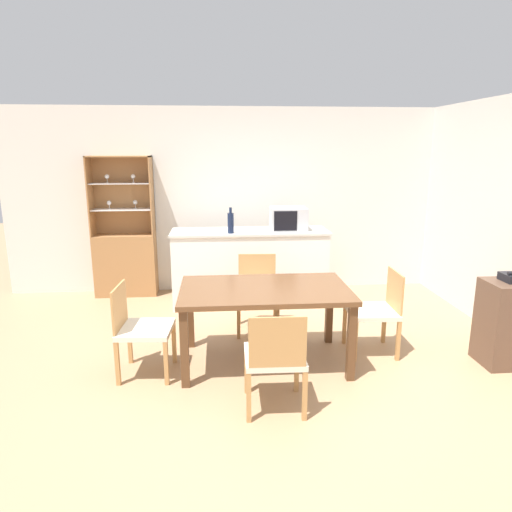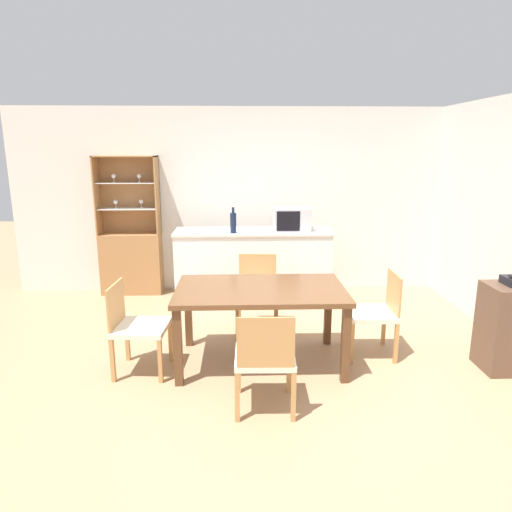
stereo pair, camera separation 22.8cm
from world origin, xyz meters
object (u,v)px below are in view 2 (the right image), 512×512
Objects in this scene: dining_table at (260,297)px; dining_chair_side_left_near at (137,326)px; dining_chair_head_near at (265,358)px; wine_bottle at (233,222)px; dining_chair_head_far at (257,292)px; dining_chair_side_right_far at (374,312)px; microwave at (292,219)px; display_cabinet at (131,253)px.

dining_chair_side_left_near reaches higher than dining_table.
wine_bottle is (-0.27, 2.35, 0.67)m from dining_chair_head_near.
dining_chair_head_far reaches higher than dining_table.
wine_bottle reaches higher than dining_chair_head_far.
dining_chair_side_right_far is 2.27m from dining_chair_side_left_near.
microwave reaches higher than dining_chair_head_near.
wine_bottle reaches higher than microwave.
wine_bottle is at bearing 46.67° from dining_chair_side_right_far.
dining_table is 1.87× the size of dining_chair_side_right_far.
dining_chair_head_near is at bearing 62.91° from dining_chair_side_left_near.
wine_bottle is (-1.39, 1.39, 0.67)m from dining_chair_side_right_far.
display_cabinet reaches higher than dining_chair_head_far.
wine_bottle reaches higher than dining_chair_side_left_near.
dining_chair_head_far is 1.84× the size of microwave.
dining_table is 1.62m from wine_bottle.
wine_bottle is at bearing 99.88° from dining_table.
microwave is (2.18, -0.51, 0.55)m from display_cabinet.
display_cabinet reaches higher than wine_bottle.
dining_chair_head_near is 2.68m from microwave.
dining_chair_head_far is at bearing 89.82° from dining_table.
dining_chair_head_near is 2.46m from wine_bottle.
display_cabinet is 3.53m from dining_chair_side_right_far.
display_cabinet is 2.28× the size of dining_chair_head_near.
dining_chair_side_left_near is 1.00× the size of dining_chair_head_near.
microwave is at bearing 14.73° from wine_bottle.
dining_chair_side_right_far reaches higher than dining_table.
microwave reaches higher than dining_table.
dining_chair_head_far is 1.24m from microwave.
dining_table is (1.71, -2.23, 0.09)m from display_cabinet.
dining_chair_side_right_far is at bearing 152.25° from dining_chair_head_far.
display_cabinet is 3.50m from dining_chair_head_near.
dining_table is at bearing 98.77° from dining_chair_side_right_far.
dining_chair_side_right_far is 1.31m from dining_chair_head_far.
wine_bottle is at bearing -66.27° from dining_chair_head_far.
dining_table is 1.15m from dining_chair_side_left_near.
dining_chair_side_right_far is 1.00× the size of dining_chair_side_left_near.
wine_bottle is (1.44, -0.70, 0.54)m from display_cabinet.
dining_chair_side_left_near is (-2.25, -0.28, 0.00)m from dining_chair_side_right_far.
dining_table is at bearing 93.03° from dining_chair_head_far.
dining_chair_head_far is (-1.12, 0.67, 0.00)m from dining_chair_side_right_far.
dining_chair_head_far is (1.13, 0.95, 0.00)m from dining_chair_side_left_near.
wine_bottle is at bearing -165.27° from microwave.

